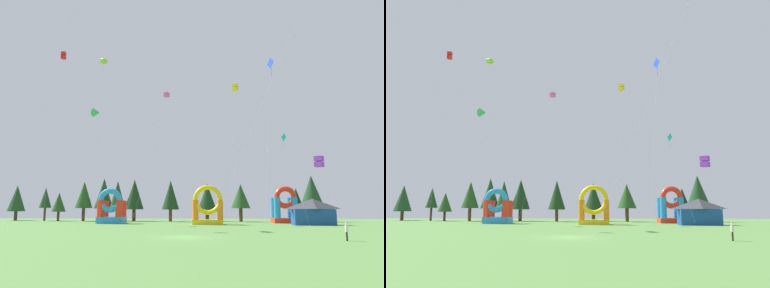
% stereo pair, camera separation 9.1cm
% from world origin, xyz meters
% --- Properties ---
extents(ground_plane, '(120.00, 120.00, 0.00)m').
position_xyz_m(ground_plane, '(0.00, 0.00, 0.00)').
color(ground_plane, '#5B8C42').
extents(kite_pink_box, '(4.82, 8.95, 23.82)m').
position_xyz_m(kite_pink_box, '(-5.40, 29.21, 23.33)').
color(kite_pink_box, '#EA599E').
rests_on(kite_pink_box, ground_plane).
extents(kite_red_box, '(0.65, 4.58, 26.61)m').
position_xyz_m(kite_red_box, '(-19.93, 16.41, 25.95)').
color(kite_red_box, red).
rests_on(kite_red_box, ground_plane).
extents(kite_purple_box, '(2.42, 1.92, 8.46)m').
position_xyz_m(kite_purple_box, '(14.49, 3.61, 7.87)').
color(kite_purple_box, purple).
rests_on(kite_purple_box, ground_plane).
extents(kite_cyan_diamond, '(3.82, 0.85, 13.81)m').
position_xyz_m(kite_cyan_diamond, '(13.71, 19.14, 13.22)').
color(kite_cyan_diamond, '#19B7CC').
rests_on(kite_cyan_diamond, ground_plane).
extents(kite_blue_diamond, '(3.43, 9.42, 25.48)m').
position_xyz_m(kite_blue_diamond, '(12.18, 18.30, 24.68)').
color(kite_blue_diamond, blue).
rests_on(kite_blue_diamond, ground_plane).
extents(kite_lime_parafoil, '(3.36, 8.10, 26.40)m').
position_xyz_m(kite_lime_parafoil, '(-14.05, 17.94, 25.61)').
color(kite_lime_parafoil, '#8CD826').
rests_on(kite_lime_parafoil, ground_plane).
extents(kite_yellow_box, '(2.27, 4.00, 24.86)m').
position_xyz_m(kite_yellow_box, '(7.20, 28.16, 24.24)').
color(kite_yellow_box, yellow).
rests_on(kite_yellow_box, ground_plane).
extents(kite_green_delta, '(5.52, 4.39, 20.66)m').
position_xyz_m(kite_green_delta, '(-17.89, 27.74, 19.79)').
color(kite_green_delta, green).
rests_on(kite_green_delta, ground_plane).
extents(person_left_edge, '(0.38, 0.38, 1.61)m').
position_xyz_m(person_left_edge, '(14.67, -3.16, 0.96)').
color(person_left_edge, black).
rests_on(person_left_edge, ground_plane).
extents(inflatable_orange_dome, '(5.21, 3.51, 6.65)m').
position_xyz_m(inflatable_orange_dome, '(2.10, 27.84, 2.53)').
color(inflatable_orange_dome, yellow).
rests_on(inflatable_orange_dome, ground_plane).
extents(inflatable_yellow_castle, '(4.37, 4.92, 6.76)m').
position_xyz_m(inflatable_yellow_castle, '(16.39, 34.72, 2.57)').
color(inflatable_yellow_castle, red).
rests_on(inflatable_yellow_castle, ground_plane).
extents(inflatable_blue_arch, '(4.62, 4.49, 6.31)m').
position_xyz_m(inflatable_blue_arch, '(-15.48, 31.19, 2.30)').
color(inflatable_blue_arch, '#268CD8').
rests_on(inflatable_blue_arch, ground_plane).
extents(festival_tent, '(6.66, 3.46, 4.30)m').
position_xyz_m(festival_tent, '(19.57, 26.79, 2.15)').
color(festival_tent, '#19478C').
rests_on(festival_tent, ground_plane).
extents(tree_row_0, '(3.88, 3.88, 7.78)m').
position_xyz_m(tree_row_0, '(-40.78, 45.79, 4.84)').
color(tree_row_0, '#4C331E').
rests_on(tree_row_0, ground_plane).
extents(tree_row_1, '(2.60, 2.60, 7.11)m').
position_xyz_m(tree_row_1, '(-33.34, 43.78, 4.86)').
color(tree_row_1, '#4C331E').
rests_on(tree_row_1, ground_plane).
extents(tree_row_2, '(2.95, 2.95, 5.95)m').
position_xyz_m(tree_row_2, '(-29.81, 42.47, 3.91)').
color(tree_row_2, '#4C331E').
rests_on(tree_row_2, ground_plane).
extents(tree_row_3, '(3.64, 3.64, 8.27)m').
position_xyz_m(tree_row_3, '(-24.17, 41.80, 5.42)').
color(tree_row_3, '#4C331E').
rests_on(tree_row_3, ground_plane).
extents(tree_row_4, '(4.13, 4.13, 9.14)m').
position_xyz_m(tree_row_4, '(-20.73, 44.64, 5.81)').
color(tree_row_4, '#4C331E').
rests_on(tree_row_4, ground_plane).
extents(tree_row_5, '(3.41, 3.41, 8.46)m').
position_xyz_m(tree_row_5, '(-17.32, 43.14, 5.43)').
color(tree_row_5, '#4C331E').
rests_on(tree_row_5, ground_plane).
extents(tree_row_6, '(4.03, 4.03, 8.74)m').
position_xyz_m(tree_row_6, '(-13.59, 42.62, 5.54)').
color(tree_row_6, '#4C331E').
rests_on(tree_row_6, ground_plane).
extents(tree_row_7, '(3.55, 3.55, 8.33)m').
position_xyz_m(tree_row_7, '(-5.61, 40.23, 5.33)').
color(tree_row_7, '#4C331E').
rests_on(tree_row_7, ground_plane).
extents(tree_row_8, '(4.04, 4.04, 7.94)m').
position_xyz_m(tree_row_8, '(1.85, 43.46, 5.04)').
color(tree_row_8, '#4C331E').
rests_on(tree_row_8, ground_plane).
extents(tree_row_9, '(3.95, 3.95, 7.60)m').
position_xyz_m(tree_row_9, '(8.70, 40.52, 5.07)').
color(tree_row_9, '#4C331E').
rests_on(tree_row_9, ground_plane).
extents(tree_row_10, '(3.06, 3.06, 6.91)m').
position_xyz_m(tree_row_10, '(20.73, 44.43, 4.69)').
color(tree_row_10, '#4C331E').
rests_on(tree_row_10, ground_plane).
extents(tree_row_11, '(5.51, 5.51, 9.35)m').
position_xyz_m(tree_row_11, '(23.15, 40.91, 5.57)').
color(tree_row_11, '#4C331E').
rests_on(tree_row_11, ground_plane).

